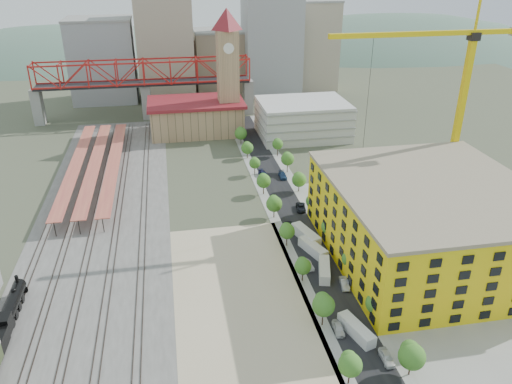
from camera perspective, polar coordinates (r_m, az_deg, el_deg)
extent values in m
plane|color=#474C38|center=(132.29, -1.94, -4.33)|extent=(400.00, 400.00, 0.00)
cube|color=#605E59|center=(148.02, -16.91, -2.06)|extent=(36.00, 165.00, 0.06)
cube|color=tan|center=(105.95, -1.54, -12.92)|extent=(28.00, 67.00, 0.06)
cube|color=black|center=(147.97, 3.32, -0.91)|extent=(12.00, 170.00, 0.06)
cube|color=gray|center=(146.88, 1.24, -1.09)|extent=(3.00, 170.00, 0.04)
cube|color=gray|center=(149.27, 5.38, -0.74)|extent=(3.00, 170.00, 0.04)
cube|color=gray|center=(129.73, 19.67, -6.64)|extent=(50.00, 90.00, 0.06)
cube|color=#382B23|center=(150.66, -22.46, -2.41)|extent=(0.12, 160.00, 0.18)
cube|color=#382B23|center=(150.33, -21.93, -2.38)|extent=(0.12, 160.00, 0.18)
cube|color=#382B23|center=(149.39, -20.23, -2.25)|extent=(0.12, 160.00, 0.18)
cube|color=#382B23|center=(149.12, -19.68, -2.22)|extent=(0.12, 160.00, 0.18)
cube|color=#382B23|center=(148.36, -17.95, -2.09)|extent=(0.12, 160.00, 0.18)
cube|color=#382B23|center=(148.15, -17.41, -2.05)|extent=(0.12, 160.00, 0.18)
cube|color=#382B23|center=(147.56, -15.66, -1.92)|extent=(0.12, 160.00, 0.18)
cube|color=#382B23|center=(147.41, -15.10, -1.88)|extent=(0.12, 160.00, 0.18)
cube|color=#382B23|center=(146.94, -12.95, -1.72)|extent=(0.12, 160.00, 0.18)
cube|color=#382B23|center=(146.85, -12.39, -1.68)|extent=(0.12, 160.00, 0.18)
cube|color=#CD724E|center=(172.98, -19.89, 3.02)|extent=(4.00, 80.00, 0.25)
cylinder|color=black|center=(173.71, -19.79, 2.41)|extent=(0.24, 0.24, 4.00)
cube|color=#CD724E|center=(172.01, -17.93, 3.19)|extent=(4.00, 80.00, 0.25)
cylinder|color=black|center=(172.74, -17.84, 2.58)|extent=(0.24, 0.24, 4.00)
cube|color=#CD724E|center=(171.24, -15.95, 3.36)|extent=(4.00, 80.00, 0.25)
cylinder|color=black|center=(171.98, -15.87, 2.75)|extent=(0.24, 0.24, 4.00)
cube|color=tan|center=(204.80, -6.82, 8.40)|extent=(36.00, 22.00, 12.00)
cube|color=maroon|center=(202.99, -6.92, 10.15)|extent=(38.00, 24.00, 1.20)
cube|color=tan|center=(200.34, -3.20, 12.31)|extent=(8.00, 8.00, 40.00)
pyramid|color=maroon|center=(195.82, -3.41, 20.30)|extent=(12.00, 12.00, 8.00)
cylinder|color=white|center=(193.58, -3.14, 16.07)|extent=(4.00, 0.30, 4.00)
cube|color=silver|center=(199.67, 5.35, 8.32)|extent=(34.00, 26.00, 14.00)
cube|color=gray|center=(232.53, -23.65, 8.91)|extent=(4.00, 6.00, 15.00)
cube|color=gray|center=(229.06, -0.92, 10.82)|extent=(4.00, 6.00, 15.00)
cube|color=gray|center=(226.37, -12.40, 10.05)|extent=(4.00, 6.00, 15.00)
cube|color=black|center=(224.43, -12.60, 12.02)|extent=(90.00, 9.00, 1.00)
cube|color=#D3D612|center=(123.97, 19.06, -3.30)|extent=(44.00, 50.00, 18.00)
cube|color=gray|center=(119.94, 19.70, 0.64)|extent=(44.60, 50.60, 0.80)
cube|color=#9EA0A3|center=(259.43, -17.06, 14.11)|extent=(30.00, 25.00, 38.00)
cube|color=#B2A58C|center=(251.69, -10.34, 16.08)|extent=(26.00, 22.00, 52.00)
cube|color=gray|center=(269.85, -4.29, 14.66)|extent=(24.00, 24.00, 30.00)
cube|color=#9EA0A3|center=(261.69, 1.80, 17.70)|extent=(28.00, 22.00, 60.00)
cube|color=#B2A58C|center=(273.60, 6.68, 16.20)|extent=(22.00, 20.00, 44.00)
cube|color=brown|center=(278.94, -7.46, 14.46)|extent=(20.00, 20.00, 26.00)
ellipsoid|color=#4C6B59|center=(401.92, -18.90, 4.73)|extent=(396.00, 216.00, 180.00)
ellipsoid|color=#4C6B59|center=(409.41, -1.64, 2.91)|extent=(484.00, 264.00, 220.00)
ellipsoid|color=#4C6B59|center=(434.75, 14.26, 6.59)|extent=(418.00, 228.00, 190.00)
cylinder|color=black|center=(114.03, -26.09, -11.25)|extent=(2.64, 12.66, 2.64)
cube|color=black|center=(108.67, -26.96, -13.28)|extent=(2.95, 3.17, 3.38)
cylinder|color=black|center=(117.16, -25.67, -8.98)|extent=(0.74, 0.74, 1.69)
sphere|color=black|center=(114.93, -25.98, -10.08)|extent=(1.06, 1.06, 1.06)
cone|color=black|center=(120.53, -25.15, -9.85)|extent=(2.74, 1.69, 2.74)
cube|color=yellow|center=(149.16, 22.03, 6.96)|extent=(1.63, 1.63, 45.91)
cube|color=black|center=(144.08, 23.64, 15.99)|extent=(2.55, 2.55, 2.04)
cube|color=yellow|center=(134.22, 16.52, 16.90)|extent=(38.78, 1.65, 1.22)
cube|color=yellow|center=(147.42, 25.77, 16.19)|extent=(12.26, 1.36, 1.22)
cube|color=yellow|center=(143.49, 24.01, 17.98)|extent=(0.51, 0.51, 8.16)
cube|color=silver|center=(100.37, 11.39, -15.19)|extent=(4.98, 9.40, 2.49)
cube|color=silver|center=(115.36, 7.81, -8.82)|extent=(4.74, 9.32, 2.47)
cube|color=silver|center=(122.72, 6.51, -6.41)|extent=(5.43, 9.54, 2.54)
cube|color=silver|center=(127.77, 5.73, -4.92)|extent=(5.55, 10.34, 2.74)
imported|color=silver|center=(100.81, 9.40, -15.12)|extent=(2.25, 4.79, 1.58)
imported|color=#A09FA4|center=(117.39, 5.91, -8.31)|extent=(2.33, 4.85, 1.53)
imported|color=black|center=(131.92, 3.83, -4.08)|extent=(2.95, 5.81, 1.57)
imported|color=navy|center=(163.20, 0.83, 2.06)|extent=(3.05, 5.67, 1.56)
imported|color=silver|center=(96.73, 14.72, -17.83)|extent=(2.06, 4.77, 1.60)
imported|color=#A4A5A9|center=(112.56, 10.07, -10.27)|extent=(2.31, 4.91, 1.56)
imported|color=black|center=(142.27, 5.16, -1.79)|extent=(3.47, 5.90, 1.54)
imported|color=navy|center=(162.36, 3.06, 1.90)|extent=(2.48, 5.60, 1.60)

